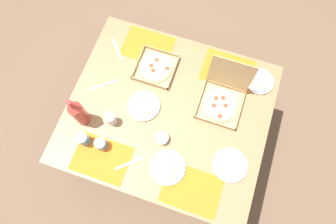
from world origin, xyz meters
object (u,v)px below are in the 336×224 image
object	(u,v)px
soda_bottle	(78,113)
condiment_bowl	(162,138)
pizza_box_center	(222,98)
pizza_box_corner_left	(156,68)
plate_near_right	(230,165)
plate_near_left	(168,168)
plate_middle	(144,106)
plate_far_right	(259,82)
cup_clear_left	(101,144)
cup_dark	(83,139)
cup_clear_right	(111,119)

from	to	relation	value
soda_bottle	condiment_bowl	xyz separation A→B (m)	(0.54, 0.04, -0.11)
pizza_box_center	pizza_box_corner_left	world-z (taller)	pizza_box_center
plate_near_right	soda_bottle	bearing A→B (deg)	-179.03
plate_near_right	plate_near_left	xyz separation A→B (m)	(-0.37, -0.15, 0.00)
plate_near_right	soda_bottle	xyz separation A→B (m)	(-1.00, -0.02, 0.12)
plate_middle	plate_far_right	world-z (taller)	same
pizza_box_center	cup_clear_left	bearing A→B (deg)	-139.71
plate_near_right	plate_far_right	world-z (taller)	same
soda_bottle	cup_dark	size ratio (longest dim) A/B	3.18
plate_near_right	cup_clear_right	distance (m)	0.82
plate_far_right	pizza_box_center	bearing A→B (deg)	-133.95
cup_clear_left	plate_far_right	bearing A→B (deg)	41.81
plate_near_left	cup_clear_left	distance (m)	0.45
plate_near_right	soda_bottle	size ratio (longest dim) A/B	0.69
pizza_box_corner_left	cup_clear_left	xyz separation A→B (m)	(-0.14, -0.64, 0.03)
plate_near_right	cup_clear_left	distance (m)	0.83
pizza_box_corner_left	plate_far_right	bearing A→B (deg)	10.31
condiment_bowl	pizza_box_center	bearing A→B (deg)	52.55
condiment_bowl	cup_clear_left	bearing A→B (deg)	-154.97
plate_near_right	cup_clear_left	world-z (taller)	cup_clear_left
pizza_box_center	pizza_box_corner_left	distance (m)	0.51
cup_clear_left	cup_dark	distance (m)	0.12
pizza_box_corner_left	plate_far_right	xyz separation A→B (m)	(0.72, 0.13, -0.00)
plate_middle	condiment_bowl	world-z (taller)	condiment_bowl
plate_near_right	plate_near_left	size ratio (longest dim) A/B	0.98
plate_near_left	condiment_bowl	distance (m)	0.19
cup_clear_left	cup_clear_right	xyz separation A→B (m)	(-0.00, 0.17, 0.01)
cup_clear_left	cup_clear_right	size ratio (longest dim) A/B	0.83
pizza_box_center	condiment_bowl	world-z (taller)	pizza_box_center
plate_middle	soda_bottle	xyz separation A→B (m)	(-0.35, -0.21, 0.12)
plate_middle	soda_bottle	world-z (taller)	soda_bottle
plate_near_right	cup_clear_left	bearing A→B (deg)	-169.90
pizza_box_center	soda_bottle	xyz separation A→B (m)	(-0.83, -0.42, 0.08)
plate_middle	plate_near_right	bearing A→B (deg)	-16.53
plate_near_right	cup_clear_left	xyz separation A→B (m)	(-0.82, -0.15, 0.03)
pizza_box_corner_left	cup_clear_right	bearing A→B (deg)	-107.14
cup_clear_right	pizza_box_center	bearing A→B (deg)	29.98
plate_near_left	cup_clear_left	world-z (taller)	cup_clear_left
plate_near_right	cup_clear_right	bearing A→B (deg)	177.95
plate_near_right	plate_middle	xyz separation A→B (m)	(-0.65, 0.19, 0.00)
cup_clear_right	condiment_bowl	distance (m)	0.36
plate_near_left	cup_clear_right	xyz separation A→B (m)	(-0.45, 0.17, 0.04)
pizza_box_corner_left	plate_near_left	xyz separation A→B (m)	(0.31, -0.64, -0.00)
plate_far_right	cup_clear_right	xyz separation A→B (m)	(-0.86, -0.59, 0.04)
pizza_box_center	plate_near_right	bearing A→B (deg)	-67.04
plate_near_right	cup_clear_right	size ratio (longest dim) A/B	2.16
soda_bottle	condiment_bowl	size ratio (longest dim) A/B	3.80
pizza_box_corner_left	plate_near_right	world-z (taller)	pizza_box_corner_left
pizza_box_center	cup_dark	xyz separation A→B (m)	(-0.76, -0.56, 0.00)
plate_middle	plate_near_left	world-z (taller)	same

